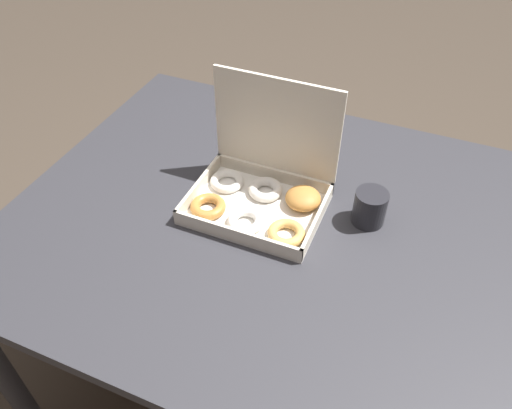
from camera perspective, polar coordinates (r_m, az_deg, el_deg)
The scene contains 4 objects.
ground_plane at distance 1.74m, azimuth 2.10°, elevation -18.45°, with size 8.00×8.00×0.00m, color #42382D.
dining_table at distance 1.23m, azimuth 2.83°, elevation -4.42°, with size 1.27×1.00×0.70m.
donut_box at distance 1.18m, azimuth 0.87°, elevation 2.19°, with size 0.31×0.25×0.29m.
coffee_mug at distance 1.17m, azimuth 12.89°, elevation -0.27°, with size 0.08×0.08×0.08m.
Camera 1 is at (0.27, -0.79, 1.53)m, focal length 35.00 mm.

